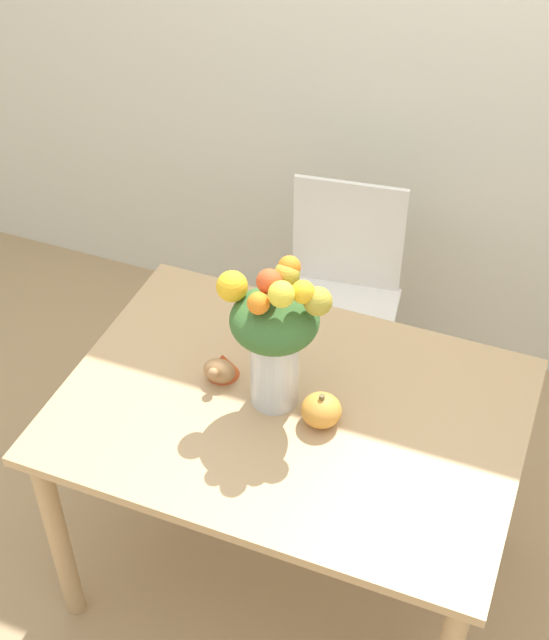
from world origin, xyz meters
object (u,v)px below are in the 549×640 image
(flower_vase, at_px, (275,335))
(pumpkin, at_px, (321,410))
(turkey_figurine, at_px, (221,367))
(dining_chair_near_window, at_px, (338,302))

(flower_vase, relative_size, pumpkin, 4.11)
(turkey_figurine, xyz_separation_m, dining_chair_near_window, (0.10, 0.77, -0.32))
(flower_vase, bearing_deg, turkey_figurine, 172.18)
(pumpkin, height_order, dining_chair_near_window, dining_chair_near_window)
(pumpkin, xyz_separation_m, dining_chair_near_window, (-0.21, 0.82, -0.33))
(pumpkin, distance_m, turkey_figurine, 0.32)
(pumpkin, distance_m, dining_chair_near_window, 0.91)
(pumpkin, bearing_deg, turkey_figurine, 169.63)
(flower_vase, height_order, turkey_figurine, flower_vase)
(flower_vase, bearing_deg, pumpkin, -13.29)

